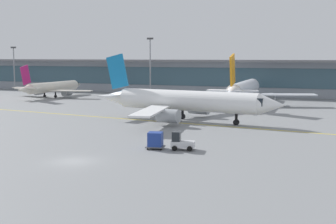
{
  "coord_description": "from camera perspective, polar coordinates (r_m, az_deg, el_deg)",
  "views": [
    {
      "loc": [
        25.56,
        -38.89,
        10.57
      ],
      "look_at": [
        2.79,
        19.0,
        3.0
      ],
      "focal_mm": 49.18,
      "sensor_mm": 36.0,
      "label": 1
    }
  ],
  "objects": [
    {
      "name": "taxiway_centreline_stripe",
      "position": [
        72.96,
        1.89,
        -1.39
      ],
      "size": [
        109.37,
        12.45,
        0.01
      ],
      "primitive_type": "cube",
      "rotation": [
        0.0,
        0.0,
        -0.11
      ],
      "color": "yellow",
      "rests_on": "ground_plane"
    },
    {
      "name": "baggage_tug",
      "position": [
        52.2,
        1.62,
        -3.75
      ],
      "size": [
        2.83,
        2.06,
        2.1
      ],
      "rotation": [
        0.0,
        0.0,
        0.21
      ],
      "color": "silver",
      "rests_on": "ground_plane"
    },
    {
      "name": "cargo_dolly_lead",
      "position": [
        52.64,
        -1.57,
        -3.48
      ],
      "size": [
        2.39,
        2.0,
        1.94
      ],
      "rotation": [
        0.0,
        0.0,
        0.21
      ],
      "color": "#595B60",
      "rests_on": "ground_plane"
    },
    {
      "name": "taxiing_regional_jet",
      "position": [
        74.61,
        2.12,
        1.35
      ],
      "size": [
        33.27,
        30.75,
        11.02
      ],
      "rotation": [
        0.0,
        0.0,
        -0.11
      ],
      "color": "white",
      "rests_on": "ground_plane"
    },
    {
      "name": "gate_airplane_0",
      "position": [
        123.03,
        -14.1,
        3.0
      ],
      "size": [
        23.93,
        25.72,
        8.53
      ],
      "rotation": [
        0.0,
        0.0,
        1.53
      ],
      "color": "silver",
      "rests_on": "ground_plane"
    },
    {
      "name": "apron_light_mast_1",
      "position": [
        126.67,
        -2.22,
        5.99
      ],
      "size": [
        1.8,
        0.36,
        15.57
      ],
      "color": "gray",
      "rests_on": "ground_plane"
    },
    {
      "name": "gate_airplane_1",
      "position": [
        102.35,
        9.36,
        2.79
      ],
      "size": [
        31.1,
        33.45,
        11.09
      ],
      "rotation": [
        0.0,
        0.0,
        1.61
      ],
      "color": "silver",
      "rests_on": "ground_plane"
    },
    {
      "name": "ground_plane",
      "position": [
        47.72,
        -11.61,
        -6.0
      ],
      "size": [
        400.0,
        400.0,
        0.0
      ],
      "primitive_type": "plane",
      "color": "gray"
    },
    {
      "name": "apron_light_mast_0",
      "position": [
        150.69,
        -18.54,
        5.38
      ],
      "size": [
        1.8,
        0.36,
        13.47
      ],
      "color": "gray",
      "rests_on": "ground_plane"
    },
    {
      "name": "terminal_concourse",
      "position": [
        127.0,
        9.87,
        4.29
      ],
      "size": [
        210.57,
        11.0,
        9.6
      ],
      "color": "#8C939E",
      "rests_on": "ground_plane"
    }
  ]
}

